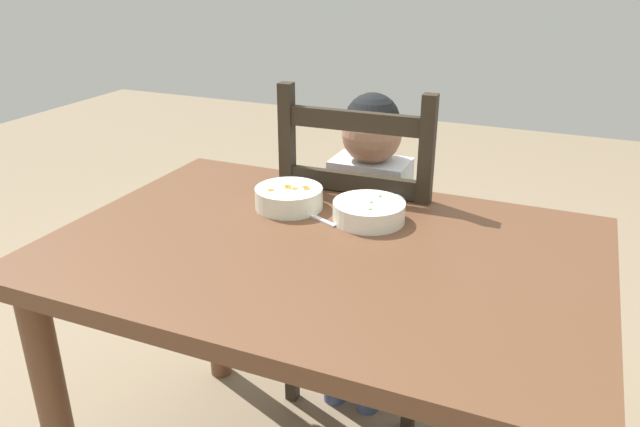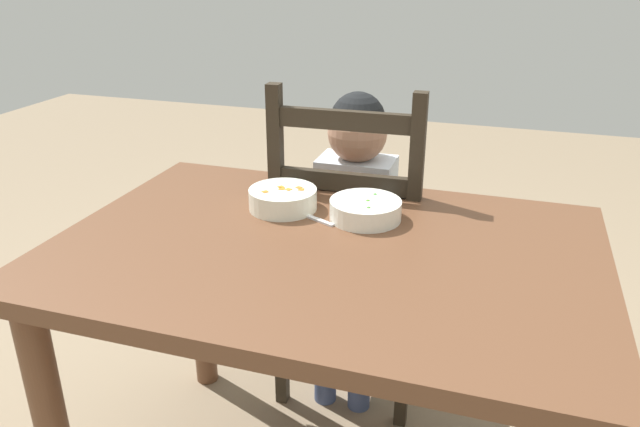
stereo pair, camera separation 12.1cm
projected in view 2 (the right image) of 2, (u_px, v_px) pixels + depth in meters
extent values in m
cube|color=brown|center=(325.00, 252.00, 1.35)|extent=(1.19, 0.82, 0.04)
cylinder|color=brown|center=(200.00, 288.00, 1.94)|extent=(0.07, 0.07, 0.70)
cylinder|color=brown|center=(547.00, 348.00, 1.65)|extent=(0.07, 0.07, 0.70)
cube|color=#2C241A|center=(357.00, 256.00, 1.92)|extent=(0.43, 0.43, 0.02)
cube|color=#2C241A|center=(421.00, 298.00, 2.13)|extent=(0.04, 0.04, 0.44)
cube|color=#2C241A|center=(316.00, 283.00, 2.23)|extent=(0.04, 0.04, 0.44)
cube|color=#2C241A|center=(404.00, 363.00, 1.80)|extent=(0.04, 0.04, 0.44)
cube|color=#2C241A|center=(281.00, 342.00, 1.89)|extent=(0.04, 0.04, 0.44)
cube|color=#2C241A|center=(414.00, 199.00, 1.59)|extent=(0.04, 0.04, 0.56)
cube|color=#2C241A|center=(277.00, 184.00, 1.69)|extent=(0.04, 0.04, 0.56)
cube|color=#2C241A|center=(345.00, 120.00, 1.57)|extent=(0.36, 0.04, 0.05)
cube|color=#2C241A|center=(344.00, 182.00, 1.63)|extent=(0.36, 0.04, 0.05)
cube|color=silver|center=(356.00, 210.00, 1.83)|extent=(0.22, 0.14, 0.32)
sphere|color=#AB795E|center=(357.00, 133.00, 1.74)|extent=(0.17, 0.17, 0.17)
sphere|color=black|center=(358.00, 120.00, 1.72)|extent=(0.16, 0.16, 0.16)
cylinder|color=#3F4C72|center=(326.00, 338.00, 1.89)|extent=(0.07, 0.07, 0.46)
cylinder|color=#3F4C72|center=(360.00, 345.00, 1.86)|extent=(0.07, 0.07, 0.46)
cylinder|color=silver|center=(303.00, 191.00, 1.75)|extent=(0.06, 0.24, 0.13)
cylinder|color=silver|center=(393.00, 202.00, 1.67)|extent=(0.06, 0.24, 0.13)
cylinder|color=white|center=(365.00, 210.00, 1.47)|extent=(0.17, 0.17, 0.05)
cylinder|color=white|center=(365.00, 218.00, 1.47)|extent=(0.08, 0.08, 0.01)
cylinder|color=green|center=(365.00, 207.00, 1.46)|extent=(0.14, 0.14, 0.03)
sphere|color=#488F33|center=(369.00, 209.00, 1.42)|extent=(0.01, 0.01, 0.01)
sphere|color=green|center=(375.00, 196.00, 1.49)|extent=(0.01, 0.01, 0.01)
sphere|color=#4BA02B|center=(368.00, 202.00, 1.46)|extent=(0.01, 0.01, 0.01)
cylinder|color=white|center=(283.00, 199.00, 1.52)|extent=(0.17, 0.17, 0.05)
cylinder|color=white|center=(283.00, 207.00, 1.53)|extent=(0.08, 0.08, 0.01)
cylinder|color=orange|center=(283.00, 196.00, 1.52)|extent=(0.14, 0.14, 0.03)
cube|color=orange|center=(281.00, 189.00, 1.53)|extent=(0.02, 0.02, 0.01)
cube|color=orange|center=(299.00, 189.00, 1.52)|extent=(0.02, 0.02, 0.01)
cube|color=orange|center=(289.00, 191.00, 1.51)|extent=(0.02, 0.02, 0.01)
cube|color=orange|center=(301.00, 191.00, 1.51)|extent=(0.02, 0.02, 0.01)
cube|color=orange|center=(265.00, 193.00, 1.50)|extent=(0.02, 0.02, 0.01)
cube|color=orange|center=(282.00, 190.00, 1.52)|extent=(0.02, 0.02, 0.01)
cube|color=silver|center=(318.00, 220.00, 1.46)|extent=(0.09, 0.05, 0.00)
ellipsoid|color=silver|center=(298.00, 212.00, 1.50)|extent=(0.05, 0.05, 0.01)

